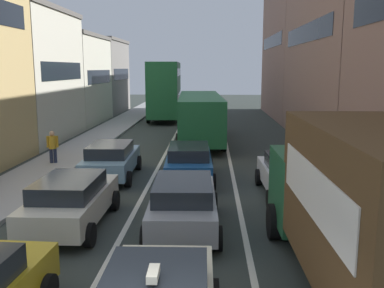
% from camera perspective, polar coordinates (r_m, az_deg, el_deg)
% --- Properties ---
extents(sidewalk_left, '(2.60, 64.00, 0.14)m').
position_cam_1_polar(sidewalk_left, '(26.08, -14.08, -0.12)').
color(sidewalk_left, '#989898').
rests_on(sidewalk_left, ground).
extents(lane_stripe_left, '(0.16, 60.00, 0.01)m').
position_cam_1_polar(lane_stripe_left, '(25.13, -3.07, -0.35)').
color(lane_stripe_left, silver).
rests_on(lane_stripe_left, ground).
extents(lane_stripe_right, '(0.16, 60.00, 0.01)m').
position_cam_1_polar(lane_stripe_right, '(25.03, 4.70, -0.41)').
color(lane_stripe_right, silver).
rests_on(lane_stripe_right, ground).
extents(building_row_right, '(7.20, 43.90, 13.04)m').
position_cam_1_polar(building_row_right, '(28.41, 21.92, 12.92)').
color(building_row_right, '#936B5B').
rests_on(building_row_right, ground).
extents(removalist_box_truck, '(2.79, 7.73, 3.58)m').
position_cam_1_polar(removalist_box_truck, '(9.01, 21.82, -7.32)').
color(removalist_box_truck, '#1E5933').
rests_on(removalist_box_truck, ground).
extents(sedan_centre_lane_second, '(2.17, 4.35, 1.49)m').
position_cam_1_polar(sedan_centre_lane_second, '(12.21, -1.16, -7.85)').
color(sedan_centre_lane_second, gray).
rests_on(sedan_centre_lane_second, ground).
extents(wagon_left_lane_second, '(2.06, 4.30, 1.49)m').
position_cam_1_polar(wagon_left_lane_second, '(12.92, -15.85, -7.22)').
color(wagon_left_lane_second, beige).
rests_on(wagon_left_lane_second, ground).
extents(hatchback_centre_lane_third, '(2.20, 4.37, 1.49)m').
position_cam_1_polar(hatchback_centre_lane_third, '(17.44, -0.42, -2.36)').
color(hatchback_centre_lane_third, '#194C8C').
rests_on(hatchback_centre_lane_third, ground).
extents(sedan_left_lane_third, '(2.17, 4.35, 1.49)m').
position_cam_1_polar(sedan_left_lane_third, '(18.15, -10.74, -2.04)').
color(sedan_left_lane_third, '#759EB7').
rests_on(sedan_left_lane_third, ground).
extents(sedan_right_lane_behind_truck, '(2.14, 4.34, 1.49)m').
position_cam_1_polar(sedan_right_lane_behind_truck, '(15.68, 13.01, -4.05)').
color(sedan_right_lane_behind_truck, silver).
rests_on(sedan_right_lane_behind_truck, ground).
extents(bus_mid_queue_primary, '(3.17, 10.61, 2.90)m').
position_cam_1_polar(bus_mid_queue_primary, '(26.62, 1.07, 4.06)').
color(bus_mid_queue_primary, '#1E6033').
rests_on(bus_mid_queue_primary, ground).
extents(bus_far_queue_secondary, '(3.16, 10.60, 5.06)m').
position_cam_1_polar(bus_far_queue_secondary, '(38.90, -3.59, 7.54)').
color(bus_far_queue_secondary, '#1E6033').
rests_on(bus_far_queue_secondary, ground).
extents(pedestrian_mid_sidewalk, '(0.53, 0.34, 1.66)m').
position_cam_1_polar(pedestrian_mid_sidewalk, '(21.13, -18.12, -0.25)').
color(pedestrian_mid_sidewalk, '#262D47').
rests_on(pedestrian_mid_sidewalk, ground).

